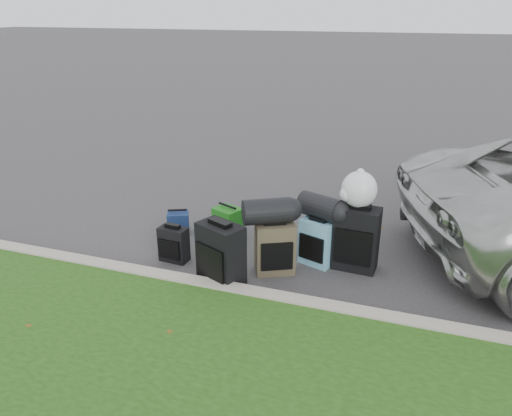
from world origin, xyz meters
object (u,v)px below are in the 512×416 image
(suitcase_teal, at_px, (317,242))
(tote_green, at_px, (228,222))
(suitcase_small_black, at_px, (174,244))
(suitcase_large_black_left, at_px, (221,255))
(suitcase_large_black_right, at_px, (356,239))
(suitcase_olive, at_px, (275,248))
(tote_navy, at_px, (178,223))

(suitcase_teal, distance_m, tote_green, 1.36)
(suitcase_small_black, distance_m, suitcase_large_black_left, 0.84)
(suitcase_small_black, distance_m, suitcase_large_black_right, 2.15)
(tote_green, bearing_deg, suitcase_large_black_right, 12.45)
(suitcase_olive, bearing_deg, suitcase_large_black_right, -1.69)
(suitcase_large_black_right, height_order, tote_green, suitcase_large_black_right)
(suitcase_teal, height_order, tote_navy, suitcase_teal)
(suitcase_small_black, height_order, suitcase_large_black_right, suitcase_large_black_right)
(suitcase_small_black, bearing_deg, tote_green, 73.26)
(suitcase_small_black, xyz_separation_m, suitcase_olive, (1.22, 0.13, 0.09))
(tote_navy, bearing_deg, suitcase_large_black_right, -28.77)
(suitcase_large_black_left, relative_size, tote_navy, 2.38)
(tote_navy, bearing_deg, suitcase_small_black, -90.84)
(tote_green, height_order, tote_navy, tote_green)
(suitcase_large_black_left, xyz_separation_m, suitcase_olive, (0.47, 0.46, -0.06))
(tote_green, bearing_deg, suitcase_teal, 6.88)
(suitcase_large_black_left, bearing_deg, suitcase_small_black, 179.89)
(suitcase_teal, xyz_separation_m, suitcase_large_black_right, (0.44, 0.05, 0.10))
(suitcase_large_black_right, bearing_deg, suitcase_teal, -170.88)
(suitcase_large_black_left, relative_size, suitcase_teal, 1.29)
(tote_navy, bearing_deg, suitcase_olive, -45.16)
(suitcase_teal, xyz_separation_m, tote_green, (-1.30, 0.39, -0.08))
(suitcase_small_black, bearing_deg, suitcase_olive, 10.50)
(suitcase_small_black, height_order, tote_navy, suitcase_small_black)
(tote_green, bearing_deg, suitcase_large_black_left, -47.28)
(suitcase_teal, bearing_deg, suitcase_small_black, -144.60)
(suitcase_olive, bearing_deg, suitcase_large_black_left, -162.05)
(suitcase_large_black_left, relative_size, suitcase_olive, 1.19)
(suitcase_small_black, relative_size, tote_green, 1.11)
(suitcase_small_black, xyz_separation_m, tote_navy, (-0.31, 0.70, -0.06))
(suitcase_large_black_left, relative_size, suitcase_large_black_right, 0.96)
(suitcase_large_black_left, xyz_separation_m, tote_green, (-0.42, 1.21, -0.17))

